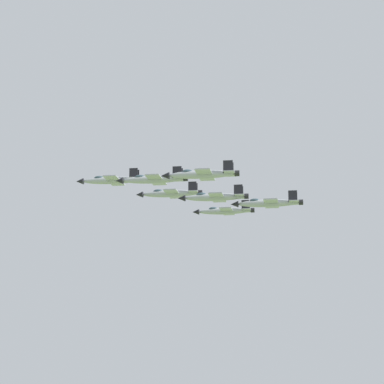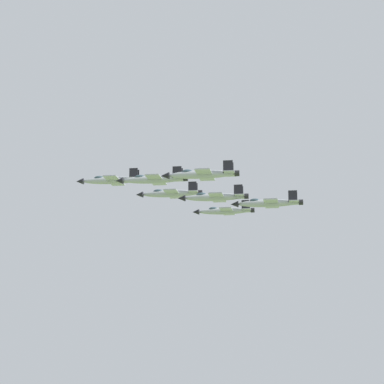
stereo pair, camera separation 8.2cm
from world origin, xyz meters
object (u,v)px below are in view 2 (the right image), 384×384
at_px(jet_right_wingman, 170,193).
at_px(jet_slot_rear, 214,197).
at_px(jet_left_outer, 202,174).
at_px(jet_left_wingman, 153,179).
at_px(jet_right_outer, 225,211).
at_px(jet_trailing, 268,203).
at_px(jet_lead, 111,180).

distance_m(jet_right_wingman, jet_slot_rear, 19.12).
relative_size(jet_right_wingman, jet_left_outer, 1.03).
xyz_separation_m(jet_left_wingman, jet_right_outer, (-34.13, 18.76, -1.48)).
height_order(jet_right_outer, jet_trailing, jet_right_outer).
height_order(jet_left_wingman, jet_right_outer, jet_left_wingman).
bearing_deg(jet_lead, jet_left_wingman, 138.52).
bearing_deg(jet_slot_rear, jet_right_outer, -90.29).
bearing_deg(jet_right_outer, jet_slot_rear, 90.58).
bearing_deg(jet_slot_rear, jet_left_wingman, 40.08).
bearing_deg(jet_trailing, jet_lead, -0.21).
distance_m(jet_left_wingman, jet_right_outer, 38.97).
height_order(jet_left_wingman, jet_trailing, jet_left_wingman).
bearing_deg(jet_lead, jet_slot_rear, 178.88).
bearing_deg(jet_left_outer, jet_trailing, -121.29).
distance_m(jet_left_wingman, jet_trailing, 31.23).
height_order(jet_left_wingman, jet_left_outer, jet_left_wingman).
bearing_deg(jet_lead, jet_trailing, 178.88).
distance_m(jet_slot_rear, jet_trailing, 14.37).
bearing_deg(jet_left_outer, jet_left_wingman, -41.19).
distance_m(jet_left_outer, jet_trailing, 28.14).
relative_size(jet_lead, jet_left_wingman, 1.01).
distance_m(jet_left_wingman, jet_slot_rear, 18.82).
bearing_deg(jet_slot_rear, jet_left_outer, 89.71).
xyz_separation_m(jet_right_wingman, jet_right_outer, (-10.16, 15.66, -3.15)).
bearing_deg(jet_lead, jet_right_wingman, -140.75).
xyz_separation_m(jet_slot_rear, jet_trailing, (1.83, 14.10, -2.10)).
height_order(jet_right_wingman, jet_slot_rear, jet_right_wingman).
height_order(jet_right_wingman, jet_right_outer, jet_right_wingman).
xyz_separation_m(jet_left_wingman, jet_slot_rear, (-10.16, 15.65, -2.47)).
bearing_deg(jet_left_wingman, jet_trailing, -157.19).
distance_m(jet_lead, jet_trailing, 43.36).
distance_m(jet_right_wingman, jet_right_outer, 18.93).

